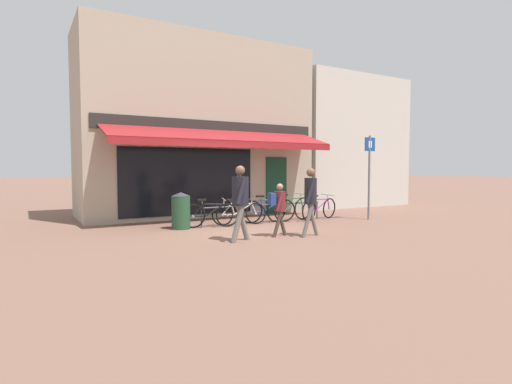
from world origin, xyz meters
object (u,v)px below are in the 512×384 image
Objects in this scene: bicycle_purple at (319,208)px; pedestrian_child at (279,203)px; pedestrian_second_adult at (311,194)px; parking_sign at (369,169)px; bicycle_silver at (239,213)px; bicycle_blue at (268,210)px; litter_bin at (181,211)px; bicycle_black at (210,215)px; pedestrian_adult at (240,195)px; bicycle_green at (290,209)px.

pedestrian_child is at bearing -159.19° from bicycle_purple.
pedestrian_second_adult is at bearing -19.30° from pedestrian_child.
pedestrian_child is at bearing -164.36° from parking_sign.
pedestrian_second_adult reaches higher than bicycle_silver.
bicycle_blue is at bearing 159.36° from bicycle_purple.
litter_bin is at bearing 135.61° from pedestrian_child.
bicycle_silver is at bearing -2.53° from litter_bin.
pedestrian_second_adult is 4.07m from parking_sign.
litter_bin is at bearing -176.53° from bicycle_black.
parking_sign is (3.69, 1.61, 0.62)m from pedestrian_second_adult.
bicycle_purple is 1.32× the size of pedestrian_child.
pedestrian_adult is (-0.27, -2.31, 0.70)m from bicycle_black.
bicycle_black is 2.42m from pedestrian_child.
bicycle_blue is 1.06× the size of pedestrian_second_adult.
bicycle_blue is (1.95, 0.03, 0.02)m from bicycle_black.
pedestrian_adult is at bearing -82.10° from bicycle_black.
parking_sign reaches higher than bicycle_silver.
bicycle_black is at bearing 121.57° from pedestrian_child.
pedestrian_child is at bearing 4.86° from pedestrian_adult.
pedestrian_child is at bearing 160.63° from pedestrian_second_adult.
pedestrian_adult is at bearing -77.49° from litter_bin.
parking_sign reaches higher than pedestrian_second_adult.
bicycle_green reaches higher than bicycle_black.
pedestrian_adult reaches higher than bicycle_purple.
bicycle_black is 0.89× the size of bicycle_green.
pedestrian_second_adult reaches higher than bicycle_blue.
bicycle_purple is (3.80, -0.20, 0.00)m from bicycle_black.
parking_sign is at bearing -6.02° from bicycle_blue.
bicycle_green is 3.94m from pedestrian_adult.
parking_sign is at bearing -1.87° from bicycle_silver.
litter_bin is at bearing -170.21° from bicycle_silver.
parking_sign reaches higher than bicycle_purple.
pedestrian_second_adult is 1.67× the size of litter_bin.
parking_sign reaches higher than bicycle_blue.
bicycle_blue is at bearing 162.62° from parking_sign.
bicycle_black is 0.60× the size of parking_sign.
litter_bin is (-3.62, 0.10, 0.12)m from bicycle_green.
bicycle_black is 5.47m from parking_sign.
pedestrian_adult is at bearing -166.51° from parking_sign.
bicycle_blue is 0.98× the size of bicycle_green.
bicycle_black reaches higher than bicycle_purple.
pedestrian_child is 2.92m from litter_bin.
bicycle_green is 3.02m from pedestrian_second_adult.
pedestrian_child is (-2.95, -2.02, 0.45)m from bicycle_purple.
bicycle_purple is at bearing 6.68° from bicycle_silver.
pedestrian_adult reaches higher than bicycle_green.
parking_sign is (1.42, -0.80, 1.30)m from bicycle_purple.
parking_sign is (2.42, -1.05, 1.27)m from bicycle_green.
pedestrian_second_adult is at bearing -65.75° from bicycle_silver.
bicycle_black is at bearing -167.80° from bicycle_blue.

